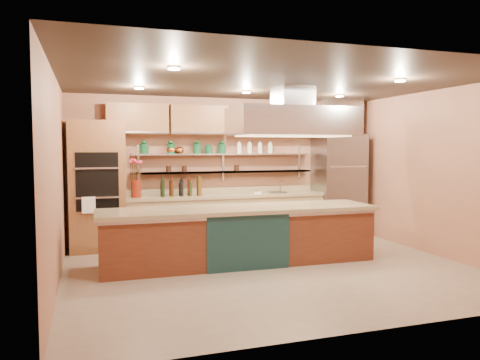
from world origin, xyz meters
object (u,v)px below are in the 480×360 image
object	(u,v)px
island	(239,235)
kitchen_scale	(257,191)
refrigerator	(339,185)
flower_vase	(136,189)
copper_kettle	(179,150)
green_canister	(209,149)

from	to	relation	value
island	kitchen_scale	size ratio (longest dim) A/B	30.35
refrigerator	flower_vase	xyz separation A→B (m)	(-4.13, 0.01, 0.04)
refrigerator	island	xyz separation A→B (m)	(-2.70, -1.62, -0.60)
kitchen_scale	flower_vase	bearing A→B (deg)	177.94
refrigerator	flower_vase	distance (m)	4.13
refrigerator	flower_vase	world-z (taller)	refrigerator
kitchen_scale	refrigerator	bearing A→B (deg)	-2.38
island	kitchen_scale	world-z (taller)	kitchen_scale
copper_kettle	green_canister	bearing A→B (deg)	0.00
flower_vase	copper_kettle	xyz separation A→B (m)	(0.84, 0.22, 0.69)
refrigerator	copper_kettle	size ratio (longest dim) A/B	12.35
refrigerator	copper_kettle	world-z (taller)	refrigerator
island	kitchen_scale	bearing A→B (deg)	62.12
green_canister	refrigerator	bearing A→B (deg)	-4.84
island	kitchen_scale	distance (m)	1.94
refrigerator	flower_vase	size ratio (longest dim) A/B	6.61
island	flower_vase	xyz separation A→B (m)	(-1.43, 1.63, 0.64)
kitchen_scale	green_canister	distance (m)	1.26
refrigerator	green_canister	world-z (taller)	refrigerator
copper_kettle	kitchen_scale	bearing A→B (deg)	-8.40
flower_vase	copper_kettle	size ratio (longest dim) A/B	1.87
kitchen_scale	green_canister	xyz separation A→B (m)	(-0.92, 0.22, 0.83)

